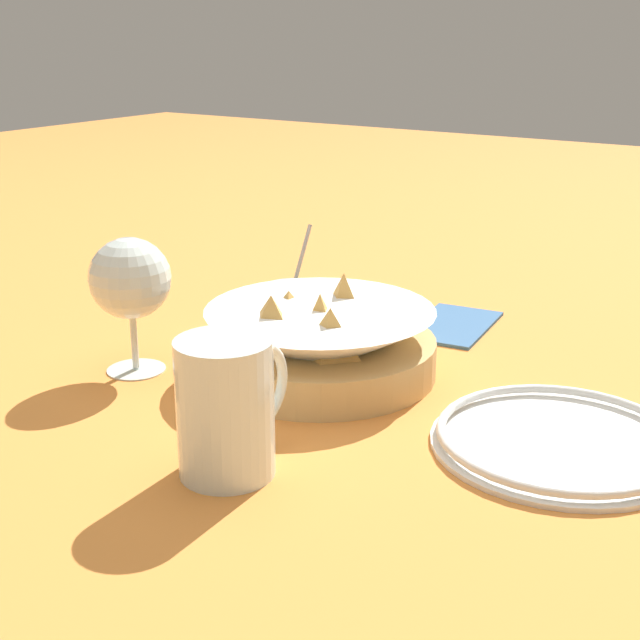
% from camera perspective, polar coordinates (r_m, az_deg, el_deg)
% --- Properties ---
extents(ground_plane, '(4.00, 4.00, 0.00)m').
position_cam_1_polar(ground_plane, '(0.90, -2.13, -3.99)').
color(ground_plane, orange).
extents(food_basket, '(0.24, 0.24, 0.10)m').
position_cam_1_polar(food_basket, '(0.91, -0.14, -1.49)').
color(food_basket, tan).
rests_on(food_basket, ground_plane).
extents(sauce_cup, '(0.08, 0.07, 0.10)m').
position_cam_1_polar(sauce_cup, '(1.11, -1.69, 1.48)').
color(sauce_cup, '#B7B7BC').
rests_on(sauce_cup, ground_plane).
extents(wine_glass, '(0.08, 0.08, 0.14)m').
position_cam_1_polar(wine_glass, '(0.92, -12.05, 2.38)').
color(wine_glass, silver).
rests_on(wine_glass, ground_plane).
extents(beer_mug, '(0.12, 0.08, 0.11)m').
position_cam_1_polar(beer_mug, '(0.71, -5.96, -5.88)').
color(beer_mug, silver).
rests_on(beer_mug, ground_plane).
extents(side_plate, '(0.22, 0.22, 0.01)m').
position_cam_1_polar(side_plate, '(0.79, 15.09, -7.36)').
color(side_plate, white).
rests_on(side_plate, ground_plane).
extents(napkin, '(0.15, 0.10, 0.01)m').
position_cam_1_polar(napkin, '(1.07, 8.51, -0.23)').
color(napkin, '#38608E').
rests_on(napkin, ground_plane).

